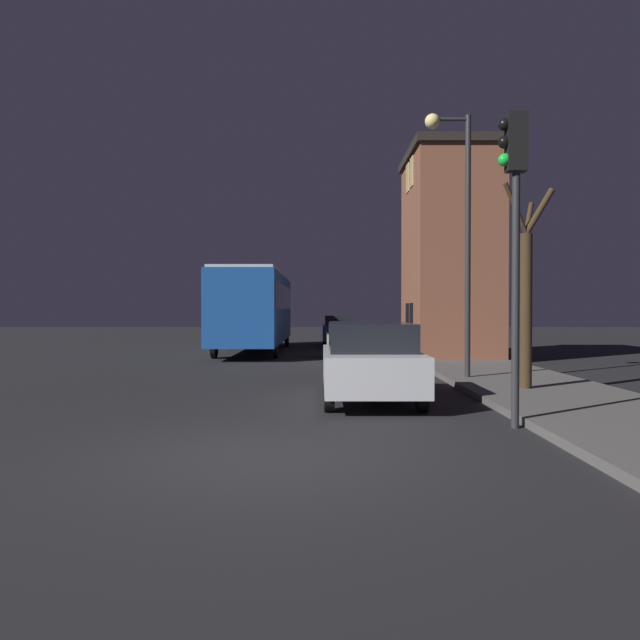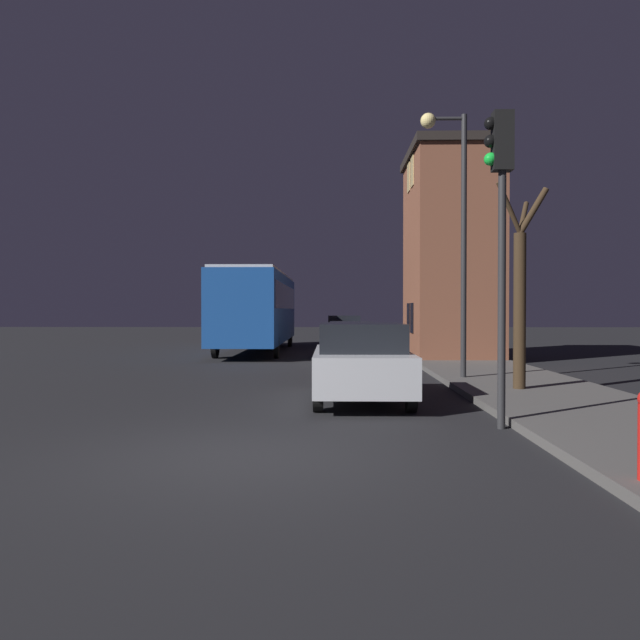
% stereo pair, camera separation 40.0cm
% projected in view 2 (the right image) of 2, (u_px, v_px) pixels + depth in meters
% --- Properties ---
extents(ground_plane, '(120.00, 120.00, 0.00)m').
position_uv_depth(ground_plane, '(249.00, 455.00, 7.81)').
color(ground_plane, black).
extents(brick_building, '(3.22, 5.10, 7.65)m').
position_uv_depth(brick_building, '(451.00, 252.00, 23.27)').
color(brick_building, brown).
rests_on(brick_building, sidewalk).
extents(streetlamp, '(1.16, 0.38, 6.61)m').
position_uv_depth(streetlamp, '(453.00, 205.00, 15.57)').
color(streetlamp, '#28282B').
rests_on(streetlamp, sidewalk).
extents(traffic_light, '(0.43, 0.24, 4.83)m').
position_uv_depth(traffic_light, '(500.00, 203.00, 9.48)').
color(traffic_light, '#28282B').
rests_on(traffic_light, ground).
extents(bare_tree, '(1.21, 1.27, 4.38)m').
position_uv_depth(bare_tree, '(520.00, 294.00, 13.33)').
color(bare_tree, '#382819').
rests_on(bare_tree, sidewalk).
extents(bus, '(2.53, 11.84, 3.43)m').
position_uv_depth(bus, '(258.00, 305.00, 27.38)').
color(bus, '#194793').
rests_on(bus, ground).
extents(car_near_lane, '(1.83, 4.12, 1.56)m').
position_uv_depth(car_near_lane, '(361.00, 361.00, 12.37)').
color(car_near_lane, '#B7BABF').
rests_on(car_near_lane, ground).
extents(car_mid_lane, '(1.73, 4.65, 1.41)m').
position_uv_depth(car_mid_lane, '(351.00, 340.00, 22.33)').
color(car_mid_lane, beige).
rests_on(car_mid_lane, ground).
extents(car_far_lane, '(1.81, 4.66, 1.55)m').
position_uv_depth(car_far_lane, '(344.00, 330.00, 32.00)').
color(car_far_lane, navy).
rests_on(car_far_lane, ground).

